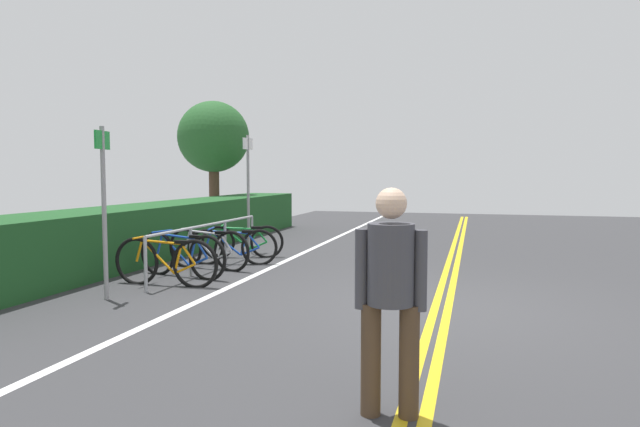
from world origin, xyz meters
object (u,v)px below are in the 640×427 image
(bicycle_2, at_px, (208,249))
(bicycle_4, at_px, (243,241))
(bike_rack, at_px, (209,236))
(sign_post_near, at_px, (104,196))
(sign_post_far, at_px, (248,183))
(bicycle_0, at_px, (166,262))
(pedestrian, at_px, (391,287))
(bicycle_1, at_px, (182,255))
(tree_mid, at_px, (213,138))
(bicycle_3, at_px, (233,247))

(bicycle_2, bearing_deg, bicycle_4, -2.07)
(bicycle_2, bearing_deg, bike_rack, -142.94)
(sign_post_near, bearing_deg, sign_post_far, -0.58)
(bicycle_0, distance_m, pedestrian, 5.29)
(bike_rack, bearing_deg, bicycle_1, 170.30)
(sign_post_far, bearing_deg, bike_rack, -174.55)
(bicycle_1, xyz_separation_m, tree_mid, (6.89, 2.86, 2.35))
(bicycle_3, height_order, tree_mid, tree_mid)
(bike_rack, height_order, sign_post_far, sign_post_far)
(bicycle_4, distance_m, sign_post_near, 4.05)
(sign_post_near, bearing_deg, bicycle_0, -14.05)
(bike_rack, relative_size, tree_mid, 1.03)
(bicycle_4, bearing_deg, sign_post_far, 14.78)
(pedestrian, bearing_deg, bicycle_0, 47.80)
(bicycle_2, bearing_deg, sign_post_near, 175.35)
(bicycle_1, bearing_deg, pedestrian, -136.43)
(sign_post_near, relative_size, tree_mid, 0.61)
(bicycle_2, height_order, bicycle_4, bicycle_2)
(bicycle_1, bearing_deg, bicycle_4, -3.05)
(bicycle_0, height_order, bicycle_4, bicycle_0)
(bicycle_1, distance_m, tree_mid, 7.82)
(bicycle_2, xyz_separation_m, sign_post_far, (2.17, 0.16, 1.13))
(bicycle_3, height_order, bicycle_4, bicycle_3)
(bike_rack, bearing_deg, tree_mid, 25.75)
(bike_rack, height_order, tree_mid, tree_mid)
(bicycle_2, bearing_deg, sign_post_far, 4.16)
(bicycle_2, relative_size, sign_post_near, 0.75)
(bicycle_0, bearing_deg, bicycle_1, 9.95)
(bicycle_4, bearing_deg, tree_mid, 32.20)
(bike_rack, height_order, sign_post_near, sign_post_near)
(bicycle_1, distance_m, bicycle_4, 2.17)
(pedestrian, distance_m, sign_post_near, 4.87)
(bike_rack, distance_m, bicycle_4, 1.48)
(bicycle_2, relative_size, bicycle_4, 1.09)
(sign_post_near, distance_m, tree_mid, 9.13)
(bicycle_3, distance_m, tree_mid, 6.78)
(bicycle_3, bearing_deg, sign_post_far, 12.77)
(bike_rack, height_order, pedestrian, pedestrian)
(sign_post_near, height_order, tree_mid, tree_mid)
(bike_rack, bearing_deg, bicycle_4, 0.26)
(tree_mid, bearing_deg, pedestrian, -148.26)
(pedestrian, xyz_separation_m, sign_post_far, (7.18, 4.11, 0.58))
(sign_post_far, distance_m, tree_mid, 4.96)
(bicycle_2, distance_m, sign_post_far, 2.45)
(bicycle_0, distance_m, bicycle_2, 1.48)
(bike_rack, bearing_deg, sign_post_near, 173.89)
(tree_mid, bearing_deg, bicycle_4, -147.80)
(bike_rack, height_order, bicycle_0, bike_rack)
(bicycle_0, xyz_separation_m, sign_post_far, (3.65, 0.21, 1.12))
(sign_post_near, height_order, sign_post_far, sign_post_far)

